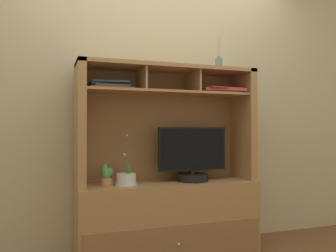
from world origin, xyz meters
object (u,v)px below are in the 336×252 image
Objects in this scene: potted_fern at (106,176)px; diffuser_bottle at (219,64)px; potted_orchid at (126,179)px; magazine_stack_centre at (222,91)px; tv_monitor at (192,159)px; magazine_stack_left at (111,86)px; media_console at (168,198)px.

potted_fern is 1.34m from diffuser_bottle.
potted_orchid is 1.02× the size of magazine_stack_centre.
diffuser_bottle is (0.27, 0.04, 0.81)m from tv_monitor.
potted_orchid is at bearing -38.25° from magazine_stack_left.
potted_orchid is at bearing -175.94° from diffuser_bottle.
magazine_stack_left is (0.04, 0.05, 0.69)m from potted_fern.
tv_monitor is at bearing -1.09° from potted_fern.
tv_monitor is at bearing -7.41° from media_console.
magazine_stack_centre reaches higher than potted_orchid.
diffuser_bottle reaches higher than magazine_stack_centre.
diffuser_bottle is at bearing 8.49° from tv_monitor.
tv_monitor is at bearing 175.40° from magazine_stack_centre.
tv_monitor is 0.72m from potted_fern.
magazine_stack_left reaches higher than tv_monitor.
media_console is 9.46× the size of potted_fern.
tv_monitor is 0.58m from potted_orchid.
magazine_stack_left reaches higher than potted_fern.
tv_monitor is at bearing -171.51° from diffuser_bottle.
tv_monitor is at bearing 1.94° from potted_orchid.
potted_orchid is at bearing 179.85° from magazine_stack_centre.
diffuser_bottle is at bearing 1.54° from media_console.
diffuser_bottle is (0.00, 0.06, 0.24)m from magazine_stack_centre.
media_console is at bearing 7.40° from potted_orchid.
media_console is 1.01m from magazine_stack_left.
media_console is 3.98× the size of magazine_stack_centre.
diffuser_bottle reaches higher than tv_monitor.
tv_monitor is 1.54× the size of magazine_stack_centre.
media_console is 3.92× the size of potted_orchid.
diffuser_bottle reaches higher than magazine_stack_left.
diffuser_bottle is (0.47, 0.01, 1.12)m from media_console.
potted_orchid is (-0.56, -0.02, -0.14)m from tv_monitor.
media_console reaches higher than magazine_stack_centre.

